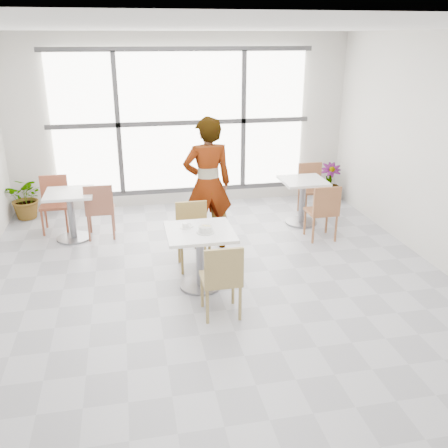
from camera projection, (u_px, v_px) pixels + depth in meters
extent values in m
plane|color=#9E9EA5|center=(219.00, 292.00, 5.99)|extent=(7.00, 7.00, 0.00)
plane|color=white|center=(218.00, 27.00, 4.92)|extent=(7.00, 7.00, 0.00)
plane|color=silver|center=(182.00, 122.00, 8.66)|extent=(6.00, 0.00, 6.00)
plane|color=silver|center=(361.00, 367.00, 2.25)|extent=(6.00, 0.00, 6.00)
cube|color=white|center=(182.00, 123.00, 8.60)|extent=(4.40, 0.04, 2.40)
cube|color=#3F3F42|center=(182.00, 123.00, 8.57)|extent=(4.60, 0.05, 0.08)
cube|color=#3F3F42|center=(118.00, 125.00, 8.37)|extent=(0.08, 0.05, 2.40)
cube|color=#3F3F42|center=(243.00, 121.00, 8.78)|extent=(0.08, 0.05, 2.40)
cube|color=#3F3F42|center=(184.00, 190.00, 9.01)|extent=(4.60, 0.05, 0.08)
cube|color=#3F3F42|center=(180.00, 49.00, 8.14)|extent=(4.60, 0.05, 0.08)
cube|color=white|center=(200.00, 232.00, 5.86)|extent=(0.80, 0.80, 0.04)
cylinder|color=gray|center=(200.00, 260.00, 6.00)|extent=(0.10, 0.10, 0.71)
cylinder|color=gray|center=(201.00, 285.00, 6.12)|extent=(0.52, 0.52, 0.03)
cube|color=#A18850|center=(221.00, 279.00, 5.38)|extent=(0.42, 0.42, 0.04)
cube|color=#A18850|center=(224.00, 267.00, 5.12)|extent=(0.42, 0.04, 0.42)
cylinder|color=#A18850|center=(233.00, 288.00, 5.66)|extent=(0.04, 0.04, 0.41)
cylinder|color=#A18850|center=(240.00, 303.00, 5.33)|extent=(0.04, 0.04, 0.41)
cylinder|color=#A18850|center=(202.00, 291.00, 5.59)|extent=(0.04, 0.04, 0.41)
cylinder|color=#A18850|center=(207.00, 307.00, 5.26)|extent=(0.04, 0.04, 0.41)
cube|color=olive|center=(194.00, 238.00, 6.48)|extent=(0.42, 0.42, 0.04)
cube|color=olive|center=(191.00, 216.00, 6.57)|extent=(0.42, 0.04, 0.42)
cylinder|color=olive|center=(182.00, 260.00, 6.36)|extent=(0.04, 0.04, 0.41)
cylinder|color=olive|center=(179.00, 249.00, 6.69)|extent=(0.04, 0.04, 0.41)
cylinder|color=olive|center=(210.00, 258.00, 6.43)|extent=(0.04, 0.04, 0.41)
cylinder|color=olive|center=(205.00, 247.00, 6.76)|extent=(0.04, 0.04, 0.41)
cylinder|color=silver|center=(205.00, 232.00, 5.79)|extent=(0.21, 0.21, 0.01)
cylinder|color=silver|center=(205.00, 229.00, 5.77)|extent=(0.16, 0.16, 0.07)
torus|color=silver|center=(205.00, 226.00, 5.76)|extent=(0.16, 0.16, 0.01)
cylinder|color=tan|center=(205.00, 229.00, 5.77)|extent=(0.14, 0.14, 0.05)
cylinder|color=#F1EC9C|center=(205.00, 226.00, 5.76)|extent=(0.03, 0.03, 0.01)
cylinder|color=beige|center=(206.00, 227.00, 5.76)|extent=(0.03, 0.03, 0.02)
cylinder|color=#F7E09F|center=(204.00, 227.00, 5.75)|extent=(0.03, 0.03, 0.02)
cylinder|color=beige|center=(203.00, 225.00, 5.80)|extent=(0.03, 0.03, 0.02)
cylinder|color=beige|center=(205.00, 225.00, 5.79)|extent=(0.03, 0.03, 0.02)
cylinder|color=beige|center=(209.00, 226.00, 5.76)|extent=(0.03, 0.03, 0.01)
cylinder|color=#EAE497|center=(201.00, 227.00, 5.76)|extent=(0.03, 0.03, 0.02)
cylinder|color=#F5E29E|center=(208.00, 226.00, 5.78)|extent=(0.03, 0.03, 0.02)
cylinder|color=beige|center=(207.00, 227.00, 5.77)|extent=(0.03, 0.03, 0.02)
cylinder|color=beige|center=(207.00, 225.00, 5.79)|extent=(0.03, 0.03, 0.02)
cylinder|color=white|center=(185.00, 228.00, 5.93)|extent=(0.13, 0.13, 0.01)
cylinder|color=white|center=(185.00, 225.00, 5.92)|extent=(0.08, 0.08, 0.06)
torus|color=white|center=(189.00, 225.00, 5.93)|extent=(0.05, 0.01, 0.05)
cylinder|color=black|center=(185.00, 223.00, 5.91)|extent=(0.07, 0.07, 0.00)
cube|color=silver|center=(190.00, 227.00, 5.92)|extent=(0.09, 0.05, 0.00)
sphere|color=silver|center=(192.00, 227.00, 5.94)|extent=(0.02, 0.02, 0.02)
imported|color=black|center=(208.00, 184.00, 6.94)|extent=(0.73, 0.50, 1.92)
cube|color=white|center=(69.00, 193.00, 7.30)|extent=(0.70, 0.70, 0.04)
cylinder|color=slate|center=(72.00, 217.00, 7.44)|extent=(0.10, 0.10, 0.71)
cylinder|color=slate|center=(74.00, 238.00, 7.56)|extent=(0.52, 0.52, 0.03)
cube|color=silver|center=(303.00, 181.00, 7.93)|extent=(0.70, 0.70, 0.04)
cylinder|color=slate|center=(302.00, 203.00, 8.07)|extent=(0.10, 0.10, 0.71)
cylinder|color=slate|center=(301.00, 222.00, 8.19)|extent=(0.52, 0.52, 0.03)
cube|color=brown|center=(100.00, 210.00, 7.51)|extent=(0.42, 0.42, 0.04)
cube|color=brown|center=(99.00, 199.00, 7.25)|extent=(0.42, 0.04, 0.42)
cylinder|color=brown|center=(114.00, 219.00, 7.79)|extent=(0.04, 0.04, 0.41)
cylinder|color=brown|center=(113.00, 227.00, 7.46)|extent=(0.04, 0.04, 0.41)
cylinder|color=brown|center=(90.00, 220.00, 7.72)|extent=(0.04, 0.04, 0.41)
cylinder|color=brown|center=(89.00, 229.00, 7.39)|extent=(0.04, 0.04, 0.41)
cube|color=brown|center=(54.00, 205.00, 7.71)|extent=(0.42, 0.42, 0.04)
cube|color=brown|center=(54.00, 188.00, 7.80)|extent=(0.42, 0.04, 0.42)
cylinder|color=brown|center=(43.00, 224.00, 7.60)|extent=(0.04, 0.04, 0.41)
cylinder|color=brown|center=(46.00, 216.00, 7.93)|extent=(0.04, 0.04, 0.41)
cylinder|color=brown|center=(67.00, 222.00, 7.66)|extent=(0.04, 0.04, 0.41)
cylinder|color=brown|center=(69.00, 214.00, 7.99)|extent=(0.04, 0.04, 0.41)
cube|color=brown|center=(321.00, 212.00, 7.44)|extent=(0.42, 0.42, 0.04)
cube|color=brown|center=(327.00, 201.00, 7.18)|extent=(0.42, 0.04, 0.42)
cylinder|color=brown|center=(327.00, 221.00, 7.72)|extent=(0.04, 0.04, 0.41)
cylinder|color=brown|center=(336.00, 229.00, 7.39)|extent=(0.04, 0.04, 0.41)
cylinder|color=brown|center=(305.00, 222.00, 7.65)|extent=(0.04, 0.04, 0.41)
cylinder|color=brown|center=(313.00, 231.00, 7.32)|extent=(0.04, 0.04, 0.41)
cube|color=brown|center=(313.00, 190.00, 8.47)|extent=(0.42, 0.42, 0.04)
cube|color=brown|center=(310.00, 174.00, 8.56)|extent=(0.42, 0.04, 0.42)
cylinder|color=brown|center=(306.00, 207.00, 8.36)|extent=(0.04, 0.04, 0.41)
cylinder|color=brown|center=(299.00, 200.00, 8.68)|extent=(0.04, 0.04, 0.41)
cylinder|color=brown|center=(326.00, 205.00, 8.42)|extent=(0.04, 0.04, 0.41)
cylinder|color=brown|center=(318.00, 199.00, 8.75)|extent=(0.04, 0.04, 0.41)
imported|color=#438A3B|center=(27.00, 198.00, 8.29)|extent=(0.78, 0.72, 0.73)
imported|color=#4E713E|center=(329.00, 182.00, 9.20)|extent=(0.49, 0.49, 0.71)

